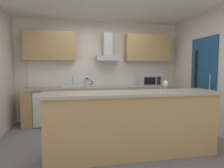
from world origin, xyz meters
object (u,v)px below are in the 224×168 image
object	(u,v)px
refrigerator	(47,107)
wine_glass	(165,84)
kettle	(87,83)
range_hood	(108,52)
sink	(73,86)
oven	(109,104)
microwave	(149,80)

from	to	relation	value
refrigerator	wine_glass	size ratio (longest dim) A/B	4.78
refrigerator	kettle	xyz separation A→B (m)	(0.97, -0.03, 0.58)
range_hood	wine_glass	world-z (taller)	range_hood
wine_glass	refrigerator	bearing A→B (deg)	133.60
range_hood	wine_glass	bearing A→B (deg)	-77.45
range_hood	wine_glass	size ratio (longest dim) A/B	4.05
refrigerator	sink	size ratio (longest dim) A/B	1.70
wine_glass	oven	bearing A→B (deg)	103.29
refrigerator	sink	world-z (taller)	sink
oven	microwave	bearing A→B (deg)	-1.47
sink	kettle	world-z (taller)	sink
microwave	sink	world-z (taller)	microwave
kettle	range_hood	xyz separation A→B (m)	(0.55, 0.16, 0.78)
oven	range_hood	distance (m)	1.33
refrigerator	range_hood	xyz separation A→B (m)	(1.52, 0.13, 1.36)
microwave	range_hood	bearing A→B (deg)	171.76
microwave	sink	size ratio (longest dim) A/B	1.00
oven	range_hood	size ratio (longest dim) A/B	1.11
kettle	wine_glass	xyz separation A→B (m)	(1.05, -2.09, 0.12)
refrigerator	range_hood	size ratio (longest dim) A/B	1.18
sink	wine_glass	distance (m)	2.56
range_hood	sink	bearing A→B (deg)	-172.50
refrigerator	range_hood	distance (m)	2.04
oven	microwave	size ratio (longest dim) A/B	1.60
oven	kettle	distance (m)	0.77
oven	range_hood	xyz separation A→B (m)	(0.00, 0.13, 1.33)
microwave	sink	distance (m)	1.99
microwave	sink	xyz separation A→B (m)	(-1.99, 0.04, -0.12)
sink	range_hood	size ratio (longest dim) A/B	0.69
refrigerator	kettle	size ratio (longest dim) A/B	2.94
microwave	range_hood	size ratio (longest dim) A/B	0.69
range_hood	oven	bearing A→B (deg)	-90.00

